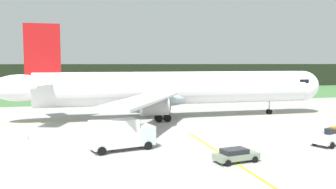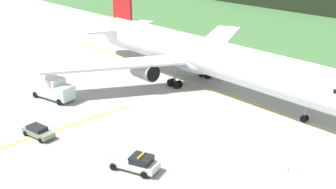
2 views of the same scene
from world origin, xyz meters
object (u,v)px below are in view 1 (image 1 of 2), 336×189
Objects in this scene: airliner at (174,89)px; ops_pickup_truck at (333,137)px; catering_truck at (121,134)px; staff_car at (236,155)px; apron_cone at (324,138)px.

airliner is 27.06m from ops_pickup_truck.
catering_truck is (-23.80, 3.58, 0.85)m from ops_pickup_truck.
ops_pickup_truck is 1.27× the size of staff_car.
staff_car is 15.63m from apron_cone.
catering_truck is 1.60× the size of staff_car.
staff_car is at bearing -157.65° from apron_cone.
airliner is 25.54m from apron_cone.
ops_pickup_truck is (12.27, -23.77, -4.08)m from airliner.
apron_cone is at bearing 22.35° from staff_car.
airliner is at bearing 120.65° from apron_cone.
ops_pickup_truck is at bearing 15.15° from staff_car.
apron_cone is at bearing -59.35° from airliner.
ops_pickup_truck is 24.09m from catering_truck.
staff_car is (-13.91, -3.77, -0.20)m from ops_pickup_truck.
airliner reaches higher than catering_truck.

